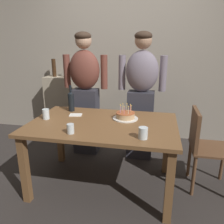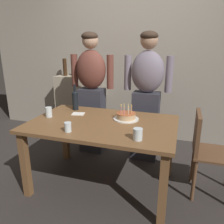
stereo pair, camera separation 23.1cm
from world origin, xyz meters
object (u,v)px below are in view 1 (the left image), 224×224
Objects in this scene: napkin_stack at (76,115)px; wine_bottle at (71,101)px; person_man_bearded at (85,93)px; water_glass_side at (143,133)px; person_woman_cardigan at (141,95)px; water_glass_far at (46,114)px; birthday_cake at (125,116)px; dining_chair at (203,143)px; water_glass_near at (70,129)px.

wine_bottle is at bearing 125.27° from napkin_stack.
person_man_bearded is at bearing 85.26° from wine_bottle.
water_glass_side is 1.08m from person_woman_cardigan.
wine_bottle is at bearing 65.08° from water_glass_far.
napkin_stack is (-0.79, 0.49, -0.05)m from water_glass_side.
person_man_bearded reaches higher than birthday_cake.
dining_chair is (1.66, 0.21, -0.28)m from water_glass_far.
person_woman_cardigan is (0.12, 0.59, 0.10)m from birthday_cake.
water_glass_near is 1.11m from person_man_bearded.
birthday_cake is at bearing 92.37° from dining_chair.
water_glass_near is at bearing -178.56° from water_glass_side.
water_glass_side is 0.12× the size of dining_chair.
water_glass_near is at bearing -74.30° from napkin_stack.
water_glass_side is at bearing -35.53° from wine_bottle.
wine_bottle is 0.43m from person_man_bearded.
birthday_cake is 0.16× the size of person_woman_cardigan.
water_glass_near is at bearing 63.44° from person_woman_cardigan.
person_woman_cardigan reaches higher than water_glass_side.
wine_bottle is at bearing 28.41° from person_woman_cardigan.
water_glass_far is at bearing -145.22° from napkin_stack.
person_woman_cardigan is 1.90× the size of dining_chair.
birthday_cake reaches higher than water_glass_side.
birthday_cake is 0.88m from person_man_bearded.
water_glass_side is (0.65, 0.02, 0.01)m from water_glass_near.
birthday_cake is 0.86m from dining_chair.
person_woman_cardigan is (0.79, 0.43, 0.01)m from wine_bottle.
water_glass_near is (-0.43, -0.49, 0.01)m from birthday_cake.
water_glass_side is (1.06, -0.31, -0.00)m from water_glass_far.
water_glass_near is 0.65m from water_glass_side.
water_glass_far is at bearing 38.88° from person_woman_cardigan.
birthday_cake reaches higher than napkin_stack.
dining_chair is (1.50, -0.13, -0.35)m from wine_bottle.
water_glass_near is 0.10× the size of dining_chair.
person_woman_cardigan reaches higher than birthday_cake.
water_glass_side is at bearing 95.59° from person_woman_cardigan.
wine_bottle is at bearing 85.01° from dining_chair.
napkin_stack is (-0.14, 0.51, -0.04)m from water_glass_near.
dining_chair is at bearing 159.06° from person_man_bearded.
wine_bottle is (-0.90, 0.64, 0.07)m from water_glass_side.
water_glass_far is at bearing 141.69° from water_glass_near.
water_glass_near is at bearing 101.16° from person_man_bearded.
water_glass_near is 0.05× the size of person_man_bearded.
dining_chair is at bearing 141.55° from person_woman_cardigan.
person_woman_cardigan is at bearing -180.00° from person_man_bearded.
water_glass_far is 1.10m from water_glass_side.
wine_bottle is (0.16, 0.34, 0.07)m from water_glass_far.
person_man_bearded is at bearing 69.06° from dining_chair.
person_man_bearded is 0.76m from person_woman_cardigan.
napkin_stack is at bearing 34.78° from water_glass_far.
water_glass_near is at bearing -69.19° from wine_bottle.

